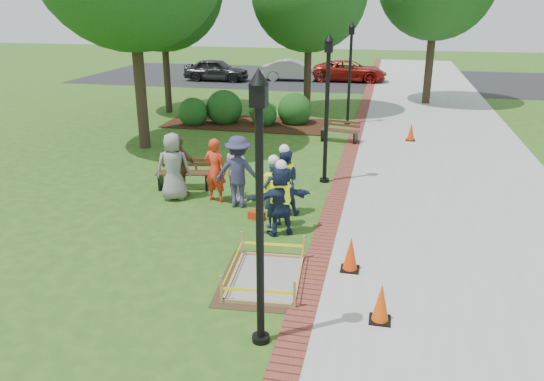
% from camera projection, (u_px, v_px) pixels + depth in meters
% --- Properties ---
extents(ground, '(100.00, 100.00, 0.00)m').
position_uv_depth(ground, '(237.00, 251.00, 11.42)').
color(ground, '#285116').
rests_on(ground, ground).
extents(sidewalk, '(6.00, 60.00, 0.02)m').
position_uv_depth(sidewalk, '(442.00, 146.00, 19.58)').
color(sidewalk, '#9E9E99').
rests_on(sidewalk, ground).
extents(brick_edging, '(0.50, 60.00, 0.03)m').
position_uv_depth(brick_edging, '(354.00, 141.00, 20.24)').
color(brick_edging, maroon).
rests_on(brick_edging, ground).
extents(mulch_bed, '(7.00, 3.00, 0.05)m').
position_uv_depth(mulch_bed, '(247.00, 124.00, 23.04)').
color(mulch_bed, '#381E0F').
rests_on(mulch_bed, ground).
extents(parking_lot, '(36.00, 12.00, 0.01)m').
position_uv_depth(parking_lot, '(346.00, 79.00, 36.21)').
color(parking_lot, black).
rests_on(parking_lot, ground).
extents(wet_concrete_pad, '(1.87, 2.43, 0.55)m').
position_uv_depth(wet_concrete_pad, '(266.00, 269.00, 10.17)').
color(wet_concrete_pad, '#47331E').
rests_on(wet_concrete_pad, ground).
extents(bench_near, '(1.61, 0.81, 0.83)m').
position_uv_depth(bench_near, '(184.00, 179.00, 15.12)').
color(bench_near, '#53321C').
rests_on(bench_near, ground).
extents(bench_far, '(1.52, 0.77, 0.79)m').
position_uv_depth(bench_far, '(339.00, 135.00, 20.07)').
color(bench_far, '#55361D').
rests_on(bench_far, ground).
extents(cone_front, '(0.36, 0.36, 0.71)m').
position_uv_depth(cone_front, '(381.00, 304.00, 8.79)').
color(cone_front, black).
rests_on(cone_front, ground).
extents(cone_back, '(0.37, 0.37, 0.73)m').
position_uv_depth(cone_back, '(351.00, 255.00, 10.47)').
color(cone_back, black).
rests_on(cone_back, ground).
extents(cone_far, '(0.35, 0.35, 0.69)m').
position_uv_depth(cone_far, '(411.00, 132.00, 20.18)').
color(cone_far, black).
rests_on(cone_far, ground).
extents(toolbox, '(0.44, 0.33, 0.20)m').
position_uv_depth(toolbox, '(257.00, 215.00, 13.03)').
color(toolbox, '#A72A0C').
rests_on(toolbox, ground).
extents(lamp_near, '(0.28, 0.28, 4.26)m').
position_uv_depth(lamp_near, '(260.00, 194.00, 7.57)').
color(lamp_near, black).
rests_on(lamp_near, ground).
extents(lamp_mid, '(0.28, 0.28, 4.26)m').
position_uv_depth(lamp_mid, '(327.00, 98.00, 14.91)').
color(lamp_mid, black).
rests_on(lamp_mid, ground).
extents(lamp_far, '(0.28, 0.28, 4.26)m').
position_uv_depth(lamp_far, '(350.00, 66.00, 22.26)').
color(lamp_far, black).
rests_on(lamp_far, ground).
extents(shrub_a, '(1.27, 1.27, 1.27)m').
position_uv_depth(shrub_a, '(194.00, 125.00, 22.89)').
color(shrub_a, '#124015').
rests_on(shrub_a, ground).
extents(shrub_b, '(1.57, 1.57, 1.57)m').
position_uv_depth(shrub_b, '(225.00, 123.00, 23.22)').
color(shrub_b, '#124015').
rests_on(shrub_b, ground).
extents(shrub_c, '(1.08, 1.08, 1.08)m').
position_uv_depth(shrub_c, '(264.00, 126.00, 22.73)').
color(shrub_c, '#124015').
rests_on(shrub_c, ground).
extents(shrub_d, '(1.46, 1.46, 1.46)m').
position_uv_depth(shrub_d, '(294.00, 124.00, 23.05)').
color(shrub_d, '#124015').
rests_on(shrub_d, ground).
extents(shrub_e, '(1.04, 1.04, 1.04)m').
position_uv_depth(shrub_e, '(260.00, 118.00, 24.16)').
color(shrub_e, '#124015').
rests_on(shrub_e, ground).
extents(casual_person_a, '(0.67, 0.54, 1.82)m').
position_uv_depth(casual_person_a, '(173.00, 167.00, 14.09)').
color(casual_person_a, gray).
rests_on(casual_person_a, ground).
extents(casual_person_b, '(0.61, 0.45, 1.72)m').
position_uv_depth(casual_person_b, '(215.00, 170.00, 13.99)').
color(casual_person_b, red).
rests_on(casual_person_b, ground).
extents(casual_person_c, '(0.62, 0.64, 1.70)m').
position_uv_depth(casual_person_c, '(238.00, 168.00, 14.17)').
color(casual_person_c, silver).
rests_on(casual_person_c, ground).
extents(casual_person_d, '(0.54, 0.36, 1.67)m').
position_uv_depth(casual_person_d, '(180.00, 167.00, 14.31)').
color(casual_person_d, brown).
rests_on(casual_person_d, ground).
extents(casual_person_e, '(0.61, 0.40, 1.88)m').
position_uv_depth(casual_person_e, '(238.00, 172.00, 13.58)').
color(casual_person_e, '#312E52').
rests_on(casual_person_e, ground).
extents(hivis_worker_a, '(0.62, 0.55, 1.78)m').
position_uv_depth(hivis_worker_a, '(281.00, 198.00, 11.95)').
color(hivis_worker_a, '#192641').
rests_on(hivis_worker_a, ground).
extents(hivis_worker_b, '(0.57, 0.62, 1.77)m').
position_uv_depth(hivis_worker_b, '(273.00, 191.00, 12.36)').
color(hivis_worker_b, '#162439').
rests_on(hivis_worker_b, ground).
extents(hivis_worker_c, '(0.60, 0.46, 1.81)m').
position_uv_depth(hivis_worker_c, '(284.00, 180.00, 13.10)').
color(hivis_worker_c, '#1D214C').
rests_on(hivis_worker_c, ground).
extents(parked_car_a, '(2.11, 4.82, 1.57)m').
position_uv_depth(parked_car_a, '(217.00, 81.00, 35.27)').
color(parked_car_a, '#232326').
rests_on(parked_car_a, ground).
extents(parked_car_b, '(2.37, 4.70, 1.48)m').
position_uv_depth(parked_car_b, '(293.00, 81.00, 35.41)').
color(parked_car_b, '#A2A3A7').
rests_on(parked_car_b, ground).
extents(parked_car_c, '(2.01, 4.55, 1.48)m').
position_uv_depth(parked_car_c, '(349.00, 81.00, 35.11)').
color(parked_car_c, maroon).
rests_on(parked_car_c, ground).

